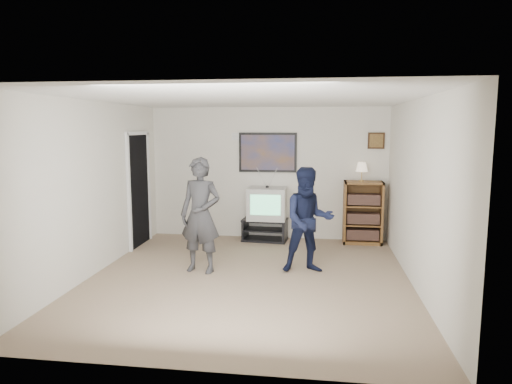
% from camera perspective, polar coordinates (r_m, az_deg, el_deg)
% --- Properties ---
extents(room_shell, '(4.51, 5.00, 2.51)m').
position_cam_1_polar(room_shell, '(6.61, -0.56, 0.50)').
color(room_shell, '#7F6850').
rests_on(room_shell, ground).
extents(media_stand, '(0.87, 0.53, 0.41)m').
position_cam_1_polar(media_stand, '(8.64, 1.12, -4.73)').
color(media_stand, black).
rests_on(media_stand, room_shell).
extents(crt_television, '(0.71, 0.60, 0.60)m').
position_cam_1_polar(crt_television, '(8.54, 1.41, -1.43)').
color(crt_television, '#ACABA7').
rests_on(crt_television, media_stand).
extents(bookshelf, '(0.70, 0.40, 1.15)m').
position_cam_1_polar(bookshelf, '(8.60, 13.19, -2.51)').
color(bookshelf, brown).
rests_on(bookshelf, room_shell).
extents(table_lamp, '(0.22, 0.22, 0.35)m').
position_cam_1_polar(table_lamp, '(8.52, 13.07, 2.48)').
color(table_lamp, beige).
rests_on(table_lamp, bookshelf).
extents(person_tall, '(0.68, 0.51, 1.70)m').
position_cam_1_polar(person_tall, '(6.73, -6.95, -2.89)').
color(person_tall, '#2E2E30').
rests_on(person_tall, room_shell).
extents(person_short, '(0.86, 0.73, 1.55)m').
position_cam_1_polar(person_short, '(6.72, 6.55, -3.52)').
color(person_short, black).
rests_on(person_short, room_shell).
extents(controller_left, '(0.07, 0.13, 0.04)m').
position_cam_1_polar(controller_left, '(6.83, -6.24, 0.67)').
color(controller_left, white).
rests_on(controller_left, person_tall).
extents(controller_right, '(0.08, 0.12, 0.04)m').
position_cam_1_polar(controller_right, '(6.94, 6.96, -1.64)').
color(controller_right, white).
rests_on(controller_right, person_short).
extents(poster, '(1.10, 0.03, 0.75)m').
position_cam_1_polar(poster, '(8.68, 1.47, 4.96)').
color(poster, black).
rests_on(poster, room_shell).
extents(air_vent, '(0.28, 0.02, 0.14)m').
position_cam_1_polar(air_vent, '(8.75, -2.13, 6.95)').
color(air_vent, white).
rests_on(air_vent, room_shell).
extents(small_picture, '(0.30, 0.03, 0.30)m').
position_cam_1_polar(small_picture, '(8.68, 14.80, 6.22)').
color(small_picture, black).
rests_on(small_picture, room_shell).
extents(doorway, '(0.03, 0.85, 2.00)m').
position_cam_1_polar(doorway, '(8.44, -14.48, 0.18)').
color(doorway, black).
rests_on(doorway, room_shell).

